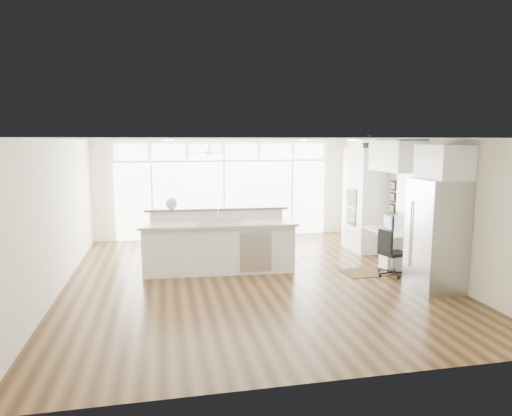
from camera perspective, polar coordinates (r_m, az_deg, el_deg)
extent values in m
cube|color=#3D2612|center=(9.07, -0.61, -8.77)|extent=(7.00, 8.00, 0.02)
cube|color=silver|center=(8.66, -0.64, 8.61)|extent=(7.00, 8.00, 0.02)
cube|color=white|center=(12.68, -4.07, 2.42)|extent=(7.00, 0.04, 2.70)
cube|color=white|center=(4.98, 8.26, -7.06)|extent=(7.00, 0.04, 2.70)
cube|color=white|center=(8.80, -23.60, -0.92)|extent=(0.04, 8.00, 2.70)
cube|color=white|center=(10.03, 19.41, 0.37)|extent=(0.04, 8.00, 2.70)
cube|color=white|center=(12.66, -4.02, 1.04)|extent=(5.80, 0.06, 2.08)
cube|color=white|center=(12.56, -4.08, 7.07)|extent=(5.90, 0.06, 0.40)
cube|color=white|center=(10.24, 18.42, 1.71)|extent=(0.04, 0.85, 0.85)
cube|color=white|center=(11.36, -5.85, 7.42)|extent=(1.16, 1.16, 0.32)
cube|color=silver|center=(8.86, -0.88, 8.48)|extent=(3.40, 3.00, 0.02)
cube|color=white|center=(11.46, 13.36, 1.07)|extent=(0.64, 1.20, 2.50)
cube|color=white|center=(10.28, 16.51, -4.81)|extent=(0.72, 1.30, 0.76)
cube|color=white|center=(10.04, 17.19, 6.22)|extent=(0.64, 1.30, 0.64)
cube|color=#A8A9AD|center=(8.75, 21.64, -3.18)|extent=(0.76, 0.90, 2.00)
cube|color=white|center=(8.63, 22.44, 5.33)|extent=(0.64, 0.90, 0.60)
cube|color=black|center=(10.80, 16.74, 1.30)|extent=(0.06, 0.22, 0.80)
cube|color=white|center=(9.40, -4.67, -4.16)|extent=(3.23, 1.37, 1.26)
cube|color=#352110|center=(9.66, 13.50, -7.83)|extent=(1.00, 0.76, 0.01)
cube|color=black|center=(9.50, 16.76, -5.38)|extent=(0.57, 0.54, 0.93)
sphere|color=silver|center=(9.65, -10.51, 0.58)|extent=(0.27, 0.27, 0.24)
cube|color=black|center=(10.13, 16.25, -1.70)|extent=(0.10, 0.46, 0.38)
cube|color=white|center=(10.08, 15.35, -2.76)|extent=(0.16, 0.33, 0.02)
imported|color=#285624|center=(11.38, 13.59, 7.93)|extent=(0.28, 0.31, 0.24)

